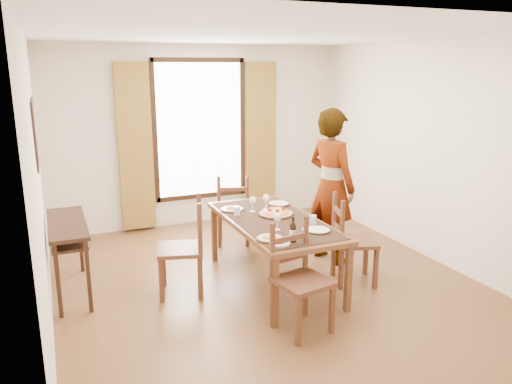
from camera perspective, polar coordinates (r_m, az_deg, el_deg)
name	(u,v)px	position (r m, az deg, el deg)	size (l,w,h in m)	color
ground	(266,282)	(5.76, 1.10, -10.30)	(5.00, 5.00, 0.00)	#572E1B
room_shell	(261,147)	(5.42, 0.58, 5.22)	(4.60, 5.10, 2.74)	silver
console_table	(68,232)	(5.65, -20.74, -4.33)	(0.38, 1.20, 0.80)	black
dining_table	(274,225)	(5.51, 2.05, -3.75)	(0.92, 1.91, 0.76)	brown
chair_west	(184,250)	(5.39, -8.22, -6.58)	(0.58, 0.58, 1.05)	#522D1B
chair_north	(233,211)	(6.82, -2.63, -2.22)	(0.56, 0.56, 0.99)	#522D1B
chair_south	(300,281)	(4.66, 5.05, -10.12)	(0.53, 0.53, 1.02)	#522D1B
chair_east	(352,242)	(5.71, 10.87, -5.68)	(0.57, 0.57, 1.01)	#522D1B
man	(331,186)	(6.19, 8.58, 0.67)	(0.63, 0.80, 1.91)	gray
plate_sw	(270,237)	(4.86, 1.56, -5.12)	(0.27, 0.27, 0.05)	silver
plate_se	(318,229)	(5.13, 7.09, -4.16)	(0.27, 0.27, 0.05)	silver
plate_nw	(232,208)	(5.82, -2.74, -1.81)	(0.27, 0.27, 0.05)	silver
plate_ne	(279,202)	(6.05, 2.63, -1.19)	(0.27, 0.27, 0.05)	silver
pasta_platter	(276,211)	(5.62, 2.27, -2.16)	(0.40, 0.40, 0.10)	red
caprese_plate	(280,242)	(4.74, 2.72, -5.74)	(0.20, 0.20, 0.04)	silver
wine_glass_a	(277,221)	(5.11, 2.46, -3.37)	(0.08, 0.08, 0.18)	white
wine_glass_b	(266,202)	(5.84, 1.17, -1.10)	(0.08, 0.08, 0.18)	white
wine_glass_c	(253,204)	(5.73, -0.39, -1.40)	(0.08, 0.08, 0.18)	white
tumbler_a	(313,220)	(5.33, 6.54, -3.19)	(0.07, 0.07, 0.10)	silver
tumbler_b	(237,211)	(5.62, -2.19, -2.15)	(0.07, 0.07, 0.10)	silver
tumbler_c	(305,233)	(4.90, 5.67, -4.73)	(0.07, 0.07, 0.10)	silver
wine_bottle	(293,229)	(4.77, 4.24, -4.28)	(0.07, 0.07, 0.25)	black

